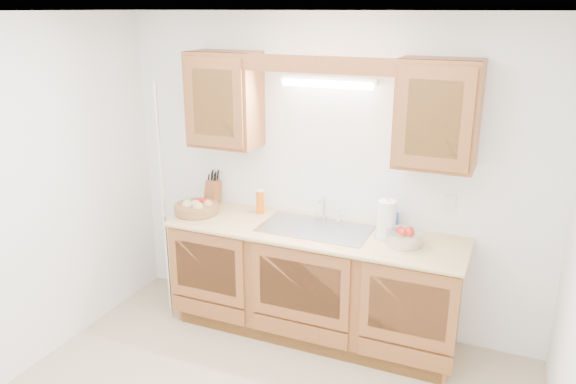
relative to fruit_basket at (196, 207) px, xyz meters
The scene contains 17 objects.
room 1.57m from the fruit_basket, 48.15° to the right, with size 3.52×3.50×2.50m.
base_cabinets 1.15m from the fruit_basket, ahead, with size 2.20×0.60×0.86m, color #9A592D.
countertop 1.03m from the fruit_basket, ahead, with size 2.30×0.63×0.04m, color tan.
upper_cabinet_left 0.92m from the fruit_basket, 42.71° to the left, with size 0.55×0.33×0.75m, color #9A592D.
upper_cabinet_right 2.06m from the fruit_basket, ahead, with size 0.55×0.33×0.75m, color #9A592D.
valance 1.57m from the fruit_basket, ahead, with size 2.20×0.05×0.12m, color #9A592D.
fluorescent_fixture 1.49m from the fruit_basket, 14.52° to the left, with size 0.76×0.08×0.08m.
sink 1.04m from the fruit_basket, ahead, with size 0.84×0.46×0.36m.
wire_shelf_pole 0.28m from the fruit_basket, 128.27° to the right, with size 0.03×0.03×2.00m, color silver.
outlet_plate 2.02m from the fruit_basket, ahead, with size 0.08×0.01×0.12m, color white.
fruit_basket is the anchor object (origin of this frame).
knife_block 0.28m from the fruit_basket, 89.97° to the left, with size 0.10×0.17×0.30m.
orange_canister 0.53m from the fruit_basket, 22.46° to the left, with size 0.09×0.09×0.20m.
soap_bottle 1.60m from the fruit_basket, 10.46° to the left, with size 0.08×0.08×0.18m, color blue.
sponge 1.60m from the fruit_basket, 10.46° to the left, with size 0.10×0.07×0.02m.
paper_towel 1.58m from the fruit_basket, ahead, with size 0.16×0.16×0.34m.
apple_bowl 1.72m from the fruit_basket, ahead, with size 0.32×0.32×0.14m.
Camera 1 is at (1.38, -2.56, 2.52)m, focal length 35.00 mm.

